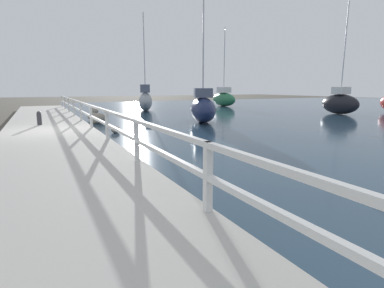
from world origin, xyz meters
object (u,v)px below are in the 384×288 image
(mooring_bollard, at_px, (39,118))
(sailboat_navy, at_px, (203,108))
(sailboat_green, at_px, (224,98))
(sailboat_gray, at_px, (146,100))
(sailboat_black, at_px, (340,103))

(mooring_bollard, xyz_separation_m, sailboat_navy, (8.54, 0.19, 0.18))
(sailboat_green, relative_size, sailboat_gray, 1.01)
(sailboat_green, distance_m, sailboat_gray, 9.92)
(sailboat_black, xyz_separation_m, sailboat_gray, (-12.03, 10.08, 0.05))
(sailboat_green, bearing_deg, sailboat_gray, -158.08)
(sailboat_green, xyz_separation_m, sailboat_black, (2.39, -12.43, 0.01))
(sailboat_gray, bearing_deg, sailboat_green, 33.15)
(sailboat_navy, relative_size, sailboat_black, 1.02)
(mooring_bollard, distance_m, sailboat_gray, 13.26)
(mooring_bollard, relative_size, sailboat_green, 0.08)
(sailboat_navy, xyz_separation_m, sailboat_gray, (-0.12, 10.05, 0.09))
(sailboat_navy, bearing_deg, sailboat_black, 23.50)
(sailboat_navy, distance_m, sailboat_gray, 10.05)
(sailboat_green, xyz_separation_m, sailboat_navy, (-9.51, -12.40, -0.03))
(sailboat_black, relative_size, sailboat_gray, 1.00)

